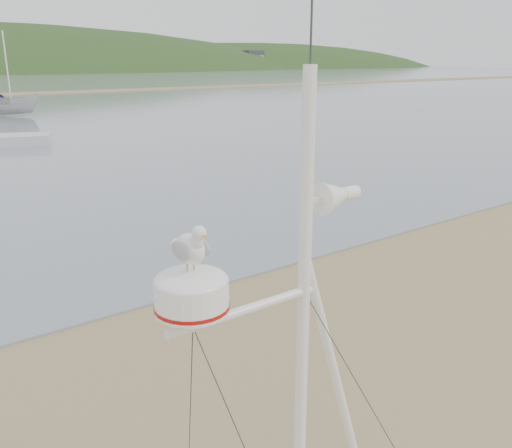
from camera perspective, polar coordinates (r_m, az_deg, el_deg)
mast_rig at (r=5.06m, az=4.54°, el=-19.82°), size 2.28×2.43×5.14m
boat_white at (r=46.84m, az=-24.52°, el=12.99°), size 2.36×2.36×4.39m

